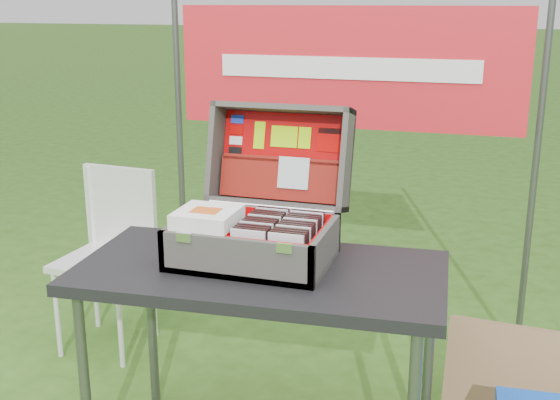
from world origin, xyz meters
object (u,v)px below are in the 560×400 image
(table, at_px, (261,369))
(cardboard_box, at_px, (502,383))
(suitcase, at_px, (259,188))
(chair, at_px, (104,263))

(table, relative_size, cardboard_box, 2.74)
(suitcase, xyz_separation_m, cardboard_box, (0.84, 0.33, -0.77))
(suitcase, bearing_deg, chair, 151.03)
(table, distance_m, cardboard_box, 0.93)
(table, relative_size, suitcase, 2.28)
(suitcase, relative_size, chair, 0.63)
(cardboard_box, bearing_deg, chair, 177.78)
(suitcase, height_order, chair, suitcase)
(table, bearing_deg, suitcase, 107.12)
(chair, bearing_deg, cardboard_box, -1.69)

